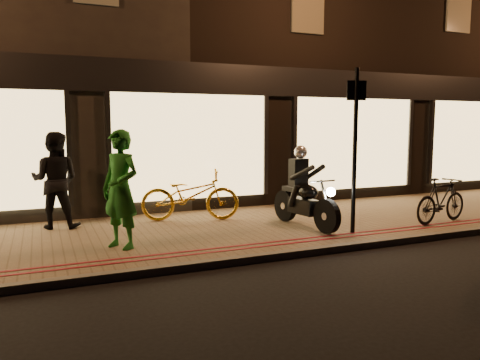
{
  "coord_description": "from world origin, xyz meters",
  "views": [
    {
      "loc": [
        -3.2,
        -6.29,
        2.11
      ],
      "look_at": [
        0.16,
        1.55,
        1.1
      ],
      "focal_mm": 35.0,
      "sensor_mm": 36.0,
      "label": 1
    }
  ],
  "objects_px": {
    "motorcycle": "(304,195)",
    "person_green": "(121,189)",
    "sign_post": "(355,142)",
    "bicycle_gold": "(190,195)"
  },
  "relations": [
    {
      "from": "motorcycle",
      "to": "person_green",
      "type": "xyz_separation_m",
      "value": [
        -3.55,
        -0.23,
        0.35
      ]
    },
    {
      "from": "sign_post",
      "to": "person_green",
      "type": "bearing_deg",
      "value": 171.53
    },
    {
      "from": "motorcycle",
      "to": "person_green",
      "type": "relative_size",
      "value": 1.01
    },
    {
      "from": "bicycle_gold",
      "to": "person_green",
      "type": "xyz_separation_m",
      "value": [
        -1.68,
        -1.68,
        0.43
      ]
    },
    {
      "from": "sign_post",
      "to": "person_green",
      "type": "xyz_separation_m",
      "value": [
        -4.1,
        0.61,
        -0.72
      ]
    },
    {
      "from": "motorcycle",
      "to": "sign_post",
      "type": "bearing_deg",
      "value": -63.98
    },
    {
      "from": "sign_post",
      "to": "bicycle_gold",
      "type": "xyz_separation_m",
      "value": [
        -2.42,
        2.29,
        -1.14
      ]
    },
    {
      "from": "bicycle_gold",
      "to": "person_green",
      "type": "relative_size",
      "value": 1.06
    },
    {
      "from": "bicycle_gold",
      "to": "person_green",
      "type": "bearing_deg",
      "value": 151.31
    },
    {
      "from": "sign_post",
      "to": "bicycle_gold",
      "type": "bearing_deg",
      "value": 136.64
    }
  ]
}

